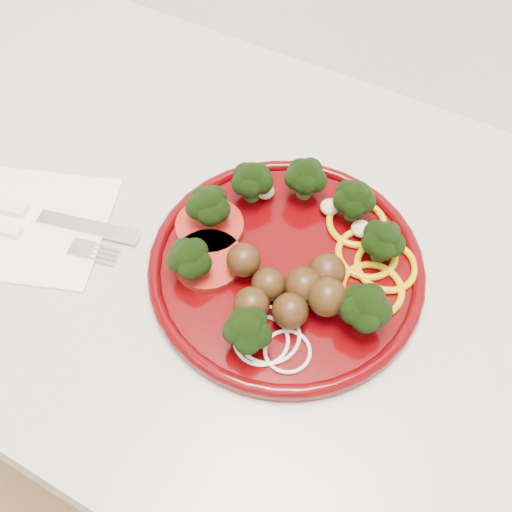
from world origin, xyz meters
The scene contains 5 objects.
counter centered at (0.00, 1.70, 0.45)m, with size 2.40×0.60×0.90m.
plate centered at (-0.08, 1.69, 0.92)m, with size 0.29×0.29×0.06m.
napkin centered at (-0.35, 1.61, 0.90)m, with size 0.15×0.15×0.00m, color white.
knife centered at (-0.37, 1.61, 0.91)m, with size 0.22×0.07×0.01m.
fork centered at (-0.37, 1.58, 0.91)m, with size 0.19×0.06×0.01m.
Camera 1 is at (0.04, 1.39, 1.41)m, focal length 40.00 mm.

